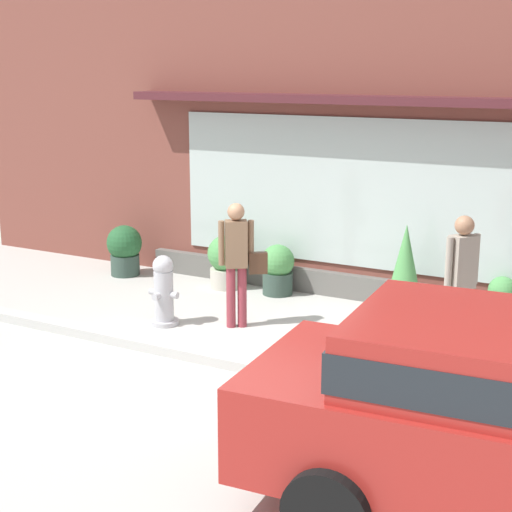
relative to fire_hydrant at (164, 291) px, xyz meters
name	(u,v)px	position (x,y,z in m)	size (l,w,h in m)	color
ground_plane	(240,361)	(1.54, -0.67, -0.46)	(60.00, 60.00, 0.00)	#B2AFA8
curb_strip	(231,362)	(1.54, -0.87, -0.40)	(14.00, 0.24, 0.12)	#B2B2AD
storefront	(350,143)	(1.54, 2.52, 1.78)	(14.00, 0.81, 4.57)	brown
fire_hydrant	(164,291)	(0.00, 0.00, 0.00)	(0.43, 0.41, 0.94)	#B2B2B7
pedestrian_with_handbag	(238,257)	(0.91, 0.39, 0.48)	(0.56, 0.41, 1.64)	#8E333D
pedestrian_passerby	(461,275)	(3.69, 0.74, 0.52)	(0.33, 0.40, 1.68)	#475675
potted_plant_near_hydrant	(502,299)	(3.89, 2.17, -0.13)	(0.38, 0.38, 0.64)	#B7B2A3
potted_plant_doorstep	(125,249)	(-2.02, 1.75, -0.02)	(0.57, 0.57, 0.82)	#33473D
potted_plant_trailing_edge	(278,269)	(0.67, 1.97, -0.08)	(0.50, 0.50, 0.76)	#33473D
potted_plant_window_left	(226,261)	(-0.19, 1.90, -0.04)	(0.56, 0.56, 0.82)	#B7B2A3
potted_plant_window_center	(405,274)	(2.70, 1.72, 0.16)	(0.50, 0.50, 1.31)	#4C4C51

